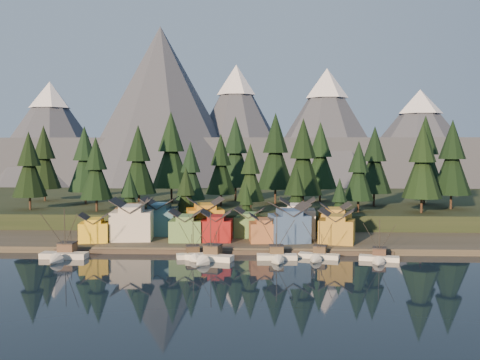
{
  "coord_description": "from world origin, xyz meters",
  "views": [
    {
      "loc": [
        9.02,
        -109.07,
        25.32
      ],
      "look_at": [
        3.63,
        30.0,
        16.64
      ],
      "focal_mm": 40.0,
      "sensor_mm": 36.0,
      "label": 1
    }
  ],
  "objects_px": {
    "house_front_1": "(132,218)",
    "boat_5": "(318,251)",
    "boat_0": "(62,249)",
    "boat_2": "(194,250)",
    "house_front_0": "(95,227)",
    "house_back_0": "(131,216)",
    "boat_3": "(208,251)",
    "boat_4": "(277,251)",
    "house_back_1": "(160,215)",
    "boat_6": "(379,253)"
  },
  "relations": [
    {
      "from": "house_front_1",
      "to": "house_back_0",
      "type": "xyz_separation_m",
      "value": [
        -2.19,
        8.25,
        -0.42
      ]
    },
    {
      "from": "boat_2",
      "to": "house_back_1",
      "type": "relative_size",
      "value": 1.02
    },
    {
      "from": "boat_4",
      "to": "boat_5",
      "type": "height_order",
      "value": "boat_4"
    },
    {
      "from": "boat_5",
      "to": "house_front_0",
      "type": "distance_m",
      "value": 55.97
    },
    {
      "from": "boat_0",
      "to": "house_back_1",
      "type": "relative_size",
      "value": 1.26
    },
    {
      "from": "boat_0",
      "to": "boat_3",
      "type": "distance_m",
      "value": 33.1
    },
    {
      "from": "house_front_1",
      "to": "boat_0",
      "type": "bearing_deg",
      "value": -129.2
    },
    {
      "from": "boat_2",
      "to": "house_back_0",
      "type": "xyz_separation_m",
      "value": [
        -20.09,
        24.36,
        4.57
      ]
    },
    {
      "from": "boat_5",
      "to": "house_back_1",
      "type": "relative_size",
      "value": 1.02
    },
    {
      "from": "house_back_1",
      "to": "boat_4",
      "type": "bearing_deg",
      "value": -37.61
    },
    {
      "from": "house_back_0",
      "to": "house_front_0",
      "type": "bearing_deg",
      "value": -131.53
    },
    {
      "from": "boat_3",
      "to": "house_back_0",
      "type": "xyz_separation_m",
      "value": [
        -23.47,
        26.73,
        4.34
      ]
    },
    {
      "from": "boat_3",
      "to": "boat_4",
      "type": "distance_m",
      "value": 15.48
    },
    {
      "from": "boat_6",
      "to": "house_front_1",
      "type": "relative_size",
      "value": 0.92
    },
    {
      "from": "boat_0",
      "to": "house_back_1",
      "type": "xyz_separation_m",
      "value": [
        17.38,
        25.82,
        4.36
      ]
    },
    {
      "from": "house_back_0",
      "to": "house_back_1",
      "type": "bearing_deg",
      "value": -12.57
    },
    {
      "from": "house_front_0",
      "to": "boat_5",
      "type": "bearing_deg",
      "value": -21.18
    },
    {
      "from": "boat_0",
      "to": "boat_2",
      "type": "relative_size",
      "value": 1.24
    },
    {
      "from": "boat_6",
      "to": "house_back_0",
      "type": "height_order",
      "value": "house_back_0"
    },
    {
      "from": "house_back_0",
      "to": "house_back_1",
      "type": "xyz_separation_m",
      "value": [
        7.77,
        -0.04,
        0.13
      ]
    },
    {
      "from": "house_front_1",
      "to": "house_back_1",
      "type": "relative_size",
      "value": 1.11
    },
    {
      "from": "boat_0",
      "to": "boat_6",
      "type": "bearing_deg",
      "value": 2.58
    },
    {
      "from": "boat_4",
      "to": "house_back_1",
      "type": "xyz_separation_m",
      "value": [
        -31.09,
        25.0,
        4.64
      ]
    },
    {
      "from": "boat_3",
      "to": "boat_0",
      "type": "bearing_deg",
      "value": -165.74
    },
    {
      "from": "house_front_0",
      "to": "house_front_1",
      "type": "xyz_separation_m",
      "value": [
        8.71,
        3.42,
        1.82
      ]
    },
    {
      "from": "house_back_1",
      "to": "house_front_0",
      "type": "bearing_deg",
      "value": -139.68
    },
    {
      "from": "boat_3",
      "to": "boat_4",
      "type": "bearing_deg",
      "value": 22.06
    },
    {
      "from": "boat_4",
      "to": "house_front_1",
      "type": "bearing_deg",
      "value": 153.3
    },
    {
      "from": "boat_6",
      "to": "house_back_1",
      "type": "xyz_separation_m",
      "value": [
        -53.53,
        25.47,
        4.83
      ]
    },
    {
      "from": "boat_0",
      "to": "house_back_1",
      "type": "bearing_deg",
      "value": 58.36
    },
    {
      "from": "boat_3",
      "to": "house_back_0",
      "type": "distance_m",
      "value": 35.84
    },
    {
      "from": "boat_5",
      "to": "boat_6",
      "type": "distance_m",
      "value": 13.37
    },
    {
      "from": "boat_0",
      "to": "house_back_0",
      "type": "relative_size",
      "value": 1.19
    },
    {
      "from": "house_back_0",
      "to": "boat_5",
      "type": "bearing_deg",
      "value": -38.27
    },
    {
      "from": "boat_6",
      "to": "house_back_1",
      "type": "relative_size",
      "value": 1.02
    },
    {
      "from": "boat_0",
      "to": "boat_4",
      "type": "xyz_separation_m",
      "value": [
        48.47,
        0.81,
        -0.28
      ]
    },
    {
      "from": "boat_4",
      "to": "house_back_0",
      "type": "distance_m",
      "value": 46.45
    },
    {
      "from": "boat_2",
      "to": "boat_5",
      "type": "distance_m",
      "value": 28.02
    },
    {
      "from": "boat_5",
      "to": "house_front_0",
      "type": "height_order",
      "value": "boat_5"
    },
    {
      "from": "house_front_0",
      "to": "house_front_1",
      "type": "relative_size",
      "value": 0.73
    },
    {
      "from": "boat_2",
      "to": "boat_5",
      "type": "relative_size",
      "value": 1.0
    },
    {
      "from": "boat_2",
      "to": "boat_5",
      "type": "bearing_deg",
      "value": -12.38
    },
    {
      "from": "boat_6",
      "to": "house_back_1",
      "type": "bearing_deg",
      "value": 168.58
    },
    {
      "from": "house_front_0",
      "to": "house_back_0",
      "type": "distance_m",
      "value": 13.44
    },
    {
      "from": "boat_2",
      "to": "house_front_1",
      "type": "bearing_deg",
      "value": 123.71
    },
    {
      "from": "boat_2",
      "to": "boat_4",
      "type": "height_order",
      "value": "boat_4"
    },
    {
      "from": "house_front_1",
      "to": "boat_5",
      "type": "bearing_deg",
      "value": -23.66
    },
    {
      "from": "boat_6",
      "to": "house_front_1",
      "type": "bearing_deg",
      "value": 177.75
    },
    {
      "from": "boat_4",
      "to": "house_front_1",
      "type": "relative_size",
      "value": 0.99
    },
    {
      "from": "house_back_1",
      "to": "boat_5",
      "type": "bearing_deg",
      "value": -28.92
    }
  ]
}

